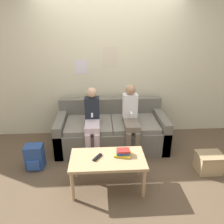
{
  "coord_description": "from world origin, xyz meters",
  "views": [
    {
      "loc": [
        -0.2,
        -2.87,
        2.06
      ],
      "look_at": [
        0.0,
        0.42,
        0.69
      ],
      "focal_mm": 35.0,
      "sensor_mm": 36.0,
      "label": 1
    }
  ],
  "objects_px": {
    "coffee_table": "(108,161)",
    "tv_remote": "(97,157)",
    "couch": "(112,131)",
    "backpack": "(35,157)",
    "person_left": "(92,119)",
    "storage_box": "(209,163)",
    "person_right": "(131,117)"
  },
  "relations": [
    {
      "from": "person_right",
      "to": "couch",
      "type": "bearing_deg",
      "value": 147.03
    },
    {
      "from": "tv_remote",
      "to": "person_right",
      "type": "bearing_deg",
      "value": 92.14
    },
    {
      "from": "couch",
      "to": "coffee_table",
      "type": "xyz_separation_m",
      "value": [
        -0.11,
        -1.08,
        0.13
      ]
    },
    {
      "from": "couch",
      "to": "person_right",
      "type": "bearing_deg",
      "value": -32.97
    },
    {
      "from": "person_left",
      "to": "storage_box",
      "type": "bearing_deg",
      "value": -20.86
    },
    {
      "from": "couch",
      "to": "storage_box",
      "type": "bearing_deg",
      "value": -31.67
    },
    {
      "from": "couch",
      "to": "tv_remote",
      "type": "xyz_separation_m",
      "value": [
        -0.25,
        -1.08,
        0.19
      ]
    },
    {
      "from": "backpack",
      "to": "person_left",
      "type": "bearing_deg",
      "value": 25.01
    },
    {
      "from": "storage_box",
      "to": "couch",
      "type": "bearing_deg",
      "value": 148.33
    },
    {
      "from": "couch",
      "to": "backpack",
      "type": "relative_size",
      "value": 4.93
    },
    {
      "from": "person_left",
      "to": "coffee_table",
      "type": "bearing_deg",
      "value": -76.57
    },
    {
      "from": "tv_remote",
      "to": "backpack",
      "type": "distance_m",
      "value": 1.09
    },
    {
      "from": "coffee_table",
      "to": "tv_remote",
      "type": "distance_m",
      "value": 0.15
    },
    {
      "from": "coffee_table",
      "to": "person_right",
      "type": "distance_m",
      "value": 1.0
    },
    {
      "from": "coffee_table",
      "to": "tv_remote",
      "type": "bearing_deg",
      "value": 177.89
    },
    {
      "from": "tv_remote",
      "to": "person_left",
      "type": "bearing_deg",
      "value": 129.28
    },
    {
      "from": "person_right",
      "to": "storage_box",
      "type": "height_order",
      "value": "person_right"
    },
    {
      "from": "person_left",
      "to": "couch",
      "type": "bearing_deg",
      "value": 31.97
    },
    {
      "from": "person_left",
      "to": "backpack",
      "type": "bearing_deg",
      "value": -154.99
    },
    {
      "from": "person_left",
      "to": "backpack",
      "type": "relative_size",
      "value": 2.87
    },
    {
      "from": "storage_box",
      "to": "person_left",
      "type": "bearing_deg",
      "value": 159.14
    },
    {
      "from": "person_left",
      "to": "person_right",
      "type": "relative_size",
      "value": 0.97
    },
    {
      "from": "couch",
      "to": "person_left",
      "type": "bearing_deg",
      "value": -148.03
    },
    {
      "from": "coffee_table",
      "to": "tv_remote",
      "type": "relative_size",
      "value": 5.88
    },
    {
      "from": "coffee_table",
      "to": "person_left",
      "type": "relative_size",
      "value": 0.88
    },
    {
      "from": "person_right",
      "to": "storage_box",
      "type": "relative_size",
      "value": 3.1
    },
    {
      "from": "couch",
      "to": "storage_box",
      "type": "xyz_separation_m",
      "value": [
        1.38,
        -0.85,
        -0.12
      ]
    },
    {
      "from": "coffee_table",
      "to": "tv_remote",
      "type": "xyz_separation_m",
      "value": [
        -0.13,
        0.0,
        0.06
      ]
    },
    {
      "from": "coffee_table",
      "to": "storage_box",
      "type": "bearing_deg",
      "value": 8.75
    },
    {
      "from": "couch",
      "to": "person_left",
      "type": "distance_m",
      "value": 0.51
    },
    {
      "from": "backpack",
      "to": "person_right",
      "type": "bearing_deg",
      "value": 15.31
    },
    {
      "from": "storage_box",
      "to": "backpack",
      "type": "distance_m",
      "value": 2.58
    }
  ]
}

